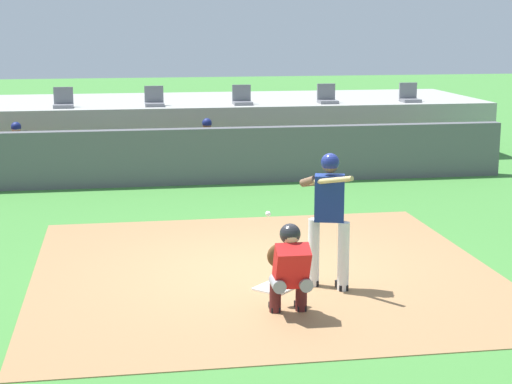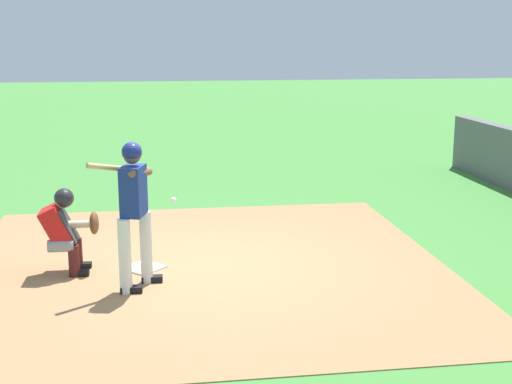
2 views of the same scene
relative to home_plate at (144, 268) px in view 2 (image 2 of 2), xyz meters
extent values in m
plane|color=#428438|center=(0.00, 0.80, -0.02)|extent=(80.00, 80.00, 0.00)
cube|color=#9E754C|center=(0.00, 0.80, -0.02)|extent=(6.40, 6.40, 0.01)
cube|color=white|center=(0.00, 0.00, 0.00)|extent=(0.62, 0.62, 0.02)
cylinder|color=silver|center=(0.53, 0.05, 0.44)|extent=(0.15, 0.15, 0.92)
cylinder|color=silver|center=(0.87, -0.19, 0.44)|extent=(0.15, 0.15, 0.92)
cube|color=navy|center=(0.70, -0.07, 1.20)|extent=(0.43, 0.33, 0.60)
sphere|color=brown|center=(0.70, -0.07, 1.63)|extent=(0.21, 0.21, 0.21)
sphere|color=navy|center=(0.70, -0.07, 1.66)|extent=(0.24, 0.24, 0.24)
cylinder|color=brown|center=(0.44, 0.02, 1.41)|extent=(0.22, 0.27, 0.17)
cylinder|color=brown|center=(0.64, 0.02, 1.41)|extent=(0.56, 0.29, 0.18)
cylinder|color=tan|center=(0.62, -0.23, 1.45)|extent=(0.53, 0.74, 0.24)
cube|color=black|center=(0.53, 0.11, 0.02)|extent=(0.12, 0.26, 0.09)
cube|color=black|center=(0.87, -0.13, 0.02)|extent=(0.12, 0.26, 0.09)
cylinder|color=gray|center=(-0.16, -1.01, 0.40)|extent=(0.17, 0.32, 0.16)
cylinder|color=#4C1919|center=(-0.16, -0.86, 0.19)|extent=(0.14, 0.14, 0.42)
cube|color=black|center=(-0.15, -0.80, 0.02)|extent=(0.11, 0.24, 0.08)
cylinder|color=gray|center=(0.16, -1.02, 0.40)|extent=(0.17, 0.32, 0.16)
cylinder|color=#4C1919|center=(0.16, -0.87, 0.19)|extent=(0.14, 0.14, 0.42)
cube|color=black|center=(0.17, -0.81, 0.02)|extent=(0.11, 0.24, 0.08)
cube|color=red|center=(0.00, -1.07, 0.62)|extent=(0.41, 0.44, 0.57)
cube|color=#2D2D33|center=(0.00, -0.95, 0.62)|extent=(0.38, 0.26, 0.45)
sphere|color=beige|center=(0.00, -0.99, 0.96)|extent=(0.21, 0.21, 0.21)
sphere|color=#232328|center=(0.00, -0.97, 0.98)|extent=(0.25, 0.25, 0.25)
cylinder|color=beige|center=(-0.03, -0.84, 0.62)|extent=(0.11, 0.45, 0.10)
ellipsoid|color=brown|center=(-0.07, -0.61, 0.62)|extent=(0.28, 0.12, 0.30)
sphere|color=white|center=(-0.02, 0.42, 0.90)|extent=(0.07, 0.07, 0.07)
cylinder|color=#939399|center=(-4.99, 7.85, 0.20)|extent=(0.13, 0.13, 0.45)
cube|color=maroon|center=(-4.99, 7.80, 0.02)|extent=(0.11, 0.24, 0.08)
camera|label=1|loc=(-1.93, -10.22, 3.45)|focal=58.33mm
camera|label=2|loc=(8.83, 0.22, 2.98)|focal=48.67mm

